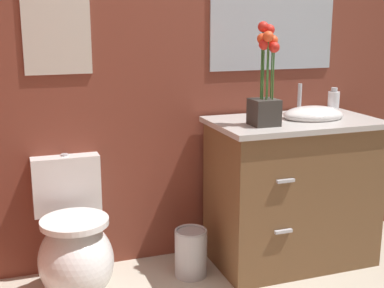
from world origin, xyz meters
name	(u,v)px	position (x,y,z in m)	size (l,w,h in m)	color
wall_back	(237,45)	(0.20, 1.43, 1.25)	(4.33, 0.05, 2.50)	brown
toilet	(75,249)	(-0.83, 1.13, 0.24)	(0.38, 0.59, 0.69)	white
vanity_cabinet	(292,189)	(0.42, 1.11, 0.43)	(0.94, 0.56, 1.03)	brown
flower_vase	(265,89)	(0.18, 1.03, 1.04)	(0.14, 0.14, 0.54)	#38332D
soap_bottle	(333,102)	(0.71, 1.18, 0.92)	(0.07, 0.07, 0.16)	white
trash_bin	(191,252)	(-0.20, 1.11, 0.14)	(0.18, 0.18, 0.27)	#B7B7BC
wall_poster	(57,27)	(-0.83, 1.40, 1.36)	(0.35, 0.01, 0.49)	beige
wall_mirror	(274,10)	(0.42, 1.40, 1.45)	(0.80, 0.01, 0.70)	#B2BCC6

